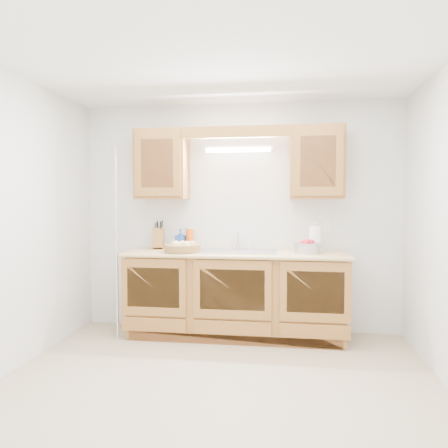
% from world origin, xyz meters
% --- Properties ---
extents(room, '(3.52, 3.50, 2.50)m').
position_xyz_m(room, '(0.00, 0.00, 1.25)').
color(room, tan).
rests_on(room, ground).
extents(base_cabinets, '(2.20, 0.60, 0.86)m').
position_xyz_m(base_cabinets, '(0.00, 1.20, 0.44)').
color(base_cabinets, '#9D5F2E').
rests_on(base_cabinets, ground).
extents(countertop, '(2.30, 0.63, 0.04)m').
position_xyz_m(countertop, '(0.00, 1.19, 0.88)').
color(countertop, tan).
rests_on(countertop, base_cabinets).
extents(upper_cabinet_left, '(0.55, 0.33, 0.75)m').
position_xyz_m(upper_cabinet_left, '(-0.83, 1.33, 1.83)').
color(upper_cabinet_left, '#9D5F2E').
rests_on(upper_cabinet_left, room).
extents(upper_cabinet_right, '(0.55, 0.33, 0.75)m').
position_xyz_m(upper_cabinet_right, '(0.83, 1.33, 1.83)').
color(upper_cabinet_right, '#9D5F2E').
rests_on(upper_cabinet_right, room).
extents(valance, '(2.20, 0.05, 0.12)m').
position_xyz_m(valance, '(0.00, 1.19, 2.14)').
color(valance, '#9D5F2E').
rests_on(valance, room).
extents(fluorescent_fixture, '(0.76, 0.08, 0.08)m').
position_xyz_m(fluorescent_fixture, '(0.00, 1.42, 2.00)').
color(fluorescent_fixture, white).
rests_on(fluorescent_fixture, room).
extents(sink, '(0.84, 0.46, 0.36)m').
position_xyz_m(sink, '(0.00, 1.21, 0.83)').
color(sink, '#9E9EA3').
rests_on(sink, countertop).
extents(wire_shelf_pole, '(0.03, 0.03, 2.00)m').
position_xyz_m(wire_shelf_pole, '(-1.20, 0.94, 1.00)').
color(wire_shelf_pole, silver).
rests_on(wire_shelf_pole, ground).
extents(outlet_plate, '(0.08, 0.01, 0.12)m').
position_xyz_m(outlet_plate, '(0.95, 1.49, 1.15)').
color(outlet_plate, white).
rests_on(outlet_plate, room).
extents(fruit_basket, '(0.48, 0.48, 0.12)m').
position_xyz_m(fruit_basket, '(-0.54, 1.07, 0.95)').
color(fruit_basket, olive).
rests_on(fruit_basket, countertop).
extents(knife_block, '(0.14, 0.20, 0.32)m').
position_xyz_m(knife_block, '(-0.89, 1.37, 1.02)').
color(knife_block, '#9D5F2E').
rests_on(knife_block, countertop).
extents(orange_canister, '(0.08, 0.08, 0.24)m').
position_xyz_m(orange_canister, '(-0.54, 1.41, 1.02)').
color(orange_canister, '#F1580D').
rests_on(orange_canister, countertop).
extents(soap_bottle, '(0.12, 0.12, 0.22)m').
position_xyz_m(soap_bottle, '(-0.64, 1.40, 1.01)').
color(soap_bottle, '#224CAC').
rests_on(soap_bottle, countertop).
extents(sponge, '(0.13, 0.10, 0.02)m').
position_xyz_m(sponge, '(-0.54, 1.44, 0.91)').
color(sponge, '#CC333F').
rests_on(sponge, countertop).
extents(paper_towel, '(0.15, 0.15, 0.32)m').
position_xyz_m(paper_towel, '(0.82, 1.29, 1.03)').
color(paper_towel, silver).
rests_on(paper_towel, countertop).
extents(apple_bowl, '(0.34, 0.34, 0.14)m').
position_xyz_m(apple_bowl, '(0.73, 1.18, 0.96)').
color(apple_bowl, silver).
rests_on(apple_bowl, countertop).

